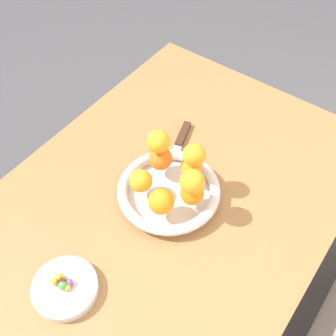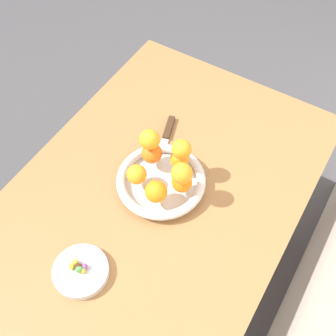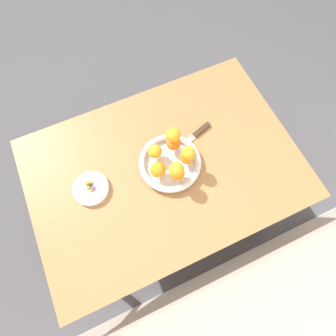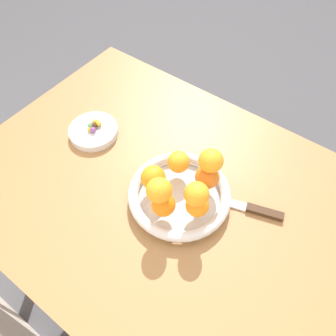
# 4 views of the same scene
# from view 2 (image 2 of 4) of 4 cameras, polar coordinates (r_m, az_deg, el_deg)

# --- Properties ---
(ground_plane) EXTENTS (6.00, 6.00, 0.00)m
(ground_plane) POSITION_cam_2_polar(r_m,az_deg,el_deg) (1.87, -1.05, -15.21)
(ground_plane) COLOR #4C4C51
(dining_table) EXTENTS (1.10, 0.76, 0.74)m
(dining_table) POSITION_cam_2_polar(r_m,az_deg,el_deg) (1.27, -1.49, -5.32)
(dining_table) COLOR #9E7042
(dining_table) RESTS_ON ground_plane
(fruit_bowl) EXTENTS (0.25, 0.25, 0.04)m
(fruit_bowl) POSITION_cam_2_polar(r_m,az_deg,el_deg) (1.19, -0.85, -1.85)
(fruit_bowl) COLOR silver
(fruit_bowl) RESTS_ON dining_table
(candy_dish) EXTENTS (0.14, 0.14, 0.02)m
(candy_dish) POSITION_cam_2_polar(r_m,az_deg,el_deg) (1.10, -11.72, -13.54)
(candy_dish) COLOR silver
(candy_dish) RESTS_ON dining_table
(orange_0) EXTENTS (0.06, 0.06, 0.06)m
(orange_0) POSITION_cam_2_polar(r_m,az_deg,el_deg) (1.11, -1.63, -3.21)
(orange_0) COLOR orange
(orange_0) RESTS_ON fruit_bowl
(orange_1) EXTENTS (0.06, 0.06, 0.06)m
(orange_1) POSITION_cam_2_polar(r_m,az_deg,el_deg) (1.13, 1.90, -1.95)
(orange_1) COLOR orange
(orange_1) RESTS_ON fruit_bowl
(orange_2) EXTENTS (0.05, 0.05, 0.05)m
(orange_2) POSITION_cam_2_polar(r_m,az_deg,el_deg) (1.17, 1.56, 1.15)
(orange_2) COLOR orange
(orange_2) RESTS_ON fruit_bowl
(orange_3) EXTENTS (0.06, 0.06, 0.06)m
(orange_3) POSITION_cam_2_polar(r_m,az_deg,el_deg) (1.19, -2.20, 2.03)
(orange_3) COLOR orange
(orange_3) RESTS_ON fruit_bowl
(orange_4) EXTENTS (0.06, 0.06, 0.06)m
(orange_4) POSITION_cam_2_polar(r_m,az_deg,el_deg) (1.15, -4.27, -0.86)
(orange_4) COLOR orange
(orange_4) RESTS_ON fruit_bowl
(orange_5) EXTENTS (0.06, 0.06, 0.06)m
(orange_5) POSITION_cam_2_polar(r_m,az_deg,el_deg) (1.13, 1.85, 2.56)
(orange_5) COLOR orange
(orange_5) RESTS_ON orange_2
(orange_6) EXTENTS (0.06, 0.06, 0.06)m
(orange_6) POSITION_cam_2_polar(r_m,az_deg,el_deg) (1.14, -2.52, 3.88)
(orange_6) COLOR orange
(orange_6) RESTS_ON orange_3
(orange_7) EXTENTS (0.06, 0.06, 0.06)m
(orange_7) POSITION_cam_2_polar(r_m,az_deg,el_deg) (1.08, 1.89, -0.71)
(orange_7) COLOR orange
(orange_7) RESTS_ON orange_1
(candy_ball_0) EXTENTS (0.02, 0.02, 0.02)m
(candy_ball_0) POSITION_cam_2_polar(r_m,az_deg,el_deg) (1.08, -11.91, -13.09)
(candy_ball_0) COLOR #472819
(candy_ball_0) RESTS_ON candy_dish
(candy_ball_1) EXTENTS (0.01, 0.01, 0.01)m
(candy_ball_1) POSITION_cam_2_polar(r_m,az_deg,el_deg) (1.08, -11.44, -13.48)
(candy_ball_1) COLOR gold
(candy_ball_1) RESTS_ON candy_dish
(candy_ball_2) EXTENTS (0.02, 0.02, 0.02)m
(candy_ball_2) POSITION_cam_2_polar(r_m,az_deg,el_deg) (1.09, -12.46, -12.37)
(candy_ball_2) COLOR gold
(candy_ball_2) RESTS_ON candy_dish
(candy_ball_3) EXTENTS (0.02, 0.02, 0.02)m
(candy_ball_3) POSITION_cam_2_polar(r_m,az_deg,el_deg) (1.08, -11.92, -13.23)
(candy_ball_3) COLOR #4C9947
(candy_ball_3) RESTS_ON candy_dish
(candy_ball_4) EXTENTS (0.02, 0.02, 0.02)m
(candy_ball_4) POSITION_cam_2_polar(r_m,az_deg,el_deg) (1.08, -11.95, -13.05)
(candy_ball_4) COLOR #472819
(candy_ball_4) RESTS_ON candy_dish
(candy_ball_5) EXTENTS (0.02, 0.02, 0.02)m
(candy_ball_5) POSITION_cam_2_polar(r_m,az_deg,el_deg) (1.09, -12.92, -12.84)
(candy_ball_5) COLOR gold
(candy_ball_5) RESTS_ON candy_dish
(candy_ball_6) EXTENTS (0.02, 0.02, 0.02)m
(candy_ball_6) POSITION_cam_2_polar(r_m,az_deg,el_deg) (1.08, -11.25, -12.97)
(candy_ball_6) COLOR #8C4C99
(candy_ball_6) RESTS_ON candy_dish
(candy_ball_7) EXTENTS (0.02, 0.02, 0.02)m
(candy_ball_7) POSITION_cam_2_polar(r_m,az_deg,el_deg) (1.08, -11.83, -13.20)
(candy_ball_7) COLOR #472819
(candy_ball_7) RESTS_ON candy_dish
(knife) EXTENTS (0.25, 0.10, 0.01)m
(knife) POSITION_cam_2_polar(r_m,az_deg,el_deg) (1.29, -0.53, 3.40)
(knife) COLOR #3F2819
(knife) RESTS_ON dining_table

